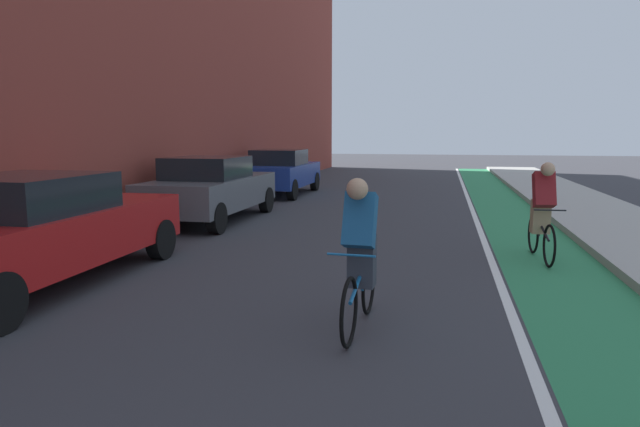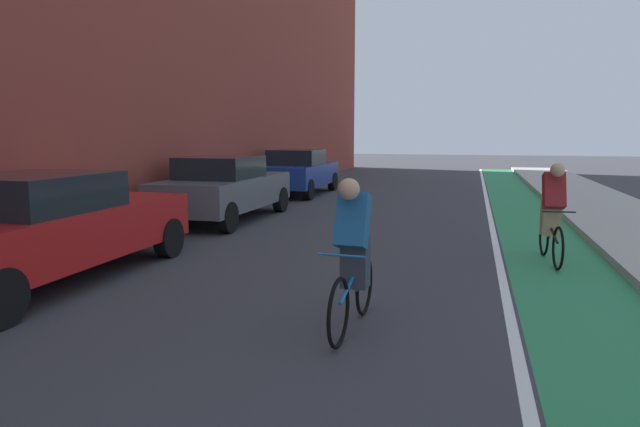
{
  "view_description": "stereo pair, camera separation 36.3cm",
  "coord_description": "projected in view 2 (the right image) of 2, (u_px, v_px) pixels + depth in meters",
  "views": [
    {
      "loc": [
        1.93,
        4.45,
        2.07
      ],
      "look_at": [
        0.38,
        11.47,
        1.03
      ],
      "focal_mm": 31.09,
      "sensor_mm": 36.0,
      "label": 1
    },
    {
      "loc": [
        2.29,
        4.54,
        2.07
      ],
      "look_at": [
        0.38,
        11.47,
        1.03
      ],
      "focal_mm": 31.09,
      "sensor_mm": 36.0,
      "label": 2
    }
  ],
  "objects": [
    {
      "name": "parked_sedan_red",
      "position": [
        45.0,
        226.0,
        7.7
      ],
      "size": [
        2.01,
        4.68,
        1.53
      ],
      "color": "red",
      "rests_on": "ground"
    },
    {
      "name": "parked_sedan_blue",
      "position": [
        298.0,
        171.0,
        18.83
      ],
      "size": [
        1.85,
        4.21,
        1.53
      ],
      "color": "navy",
      "rests_on": "ground"
    },
    {
      "name": "lane_divider_stripe",
      "position": [
        491.0,
        222.0,
        13.09
      ],
      "size": [
        0.12,
        40.16,
        0.0
      ],
      "primitive_type": "cube",
      "color": "white",
      "rests_on": "ground"
    },
    {
      "name": "ground_plane",
      "position": [
        359.0,
        230.0,
        11.91
      ],
      "size": [
        88.35,
        88.35,
        0.0
      ],
      "primitive_type": "plane",
      "color": "#38383D"
    },
    {
      "name": "sidewalk_right",
      "position": [
        633.0,
        224.0,
        12.29
      ],
      "size": [
        2.62,
        40.16,
        0.14
      ],
      "primitive_type": "cube",
      "color": "#A8A59E",
      "rests_on": "ground"
    },
    {
      "name": "cyclist_trailing",
      "position": [
        353.0,
        251.0,
        5.8
      ],
      "size": [
        0.48,
        1.75,
        1.63
      ],
      "color": "black",
      "rests_on": "ground"
    },
    {
      "name": "bike_lane_paint",
      "position": [
        531.0,
        223.0,
        12.85
      ],
      "size": [
        1.6,
        40.16,
        0.0
      ],
      "primitive_type": "cube",
      "color": "#2D8451",
      "rests_on": "ground"
    },
    {
      "name": "building_facade_left",
      "position": [
        144.0,
        14.0,
        14.69
      ],
      "size": [
        4.15,
        40.16,
        10.45
      ],
      "color": "brown",
      "rests_on": "ground"
    },
    {
      "name": "parked_sedan_gray",
      "position": [
        224.0,
        188.0,
        13.23
      ],
      "size": [
        1.88,
        4.39,
        1.53
      ],
      "color": "#595B60",
      "rests_on": "ground"
    },
    {
      "name": "cyclist_far",
      "position": [
        552.0,
        213.0,
        8.86
      ],
      "size": [
        0.48,
        1.72,
        1.62
      ],
      "color": "black",
      "rests_on": "ground"
    }
  ]
}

